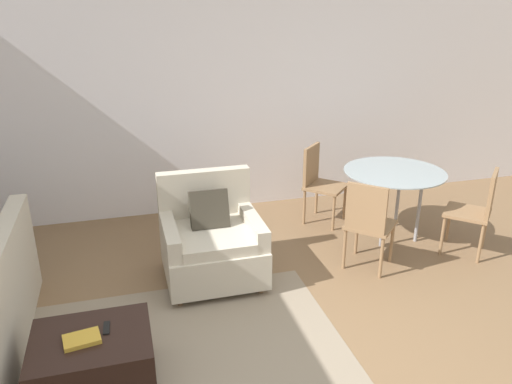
{
  "coord_description": "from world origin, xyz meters",
  "views": [
    {
      "loc": [
        -1.02,
        -2.44,
        2.44
      ],
      "look_at": [
        0.16,
        1.8,
        0.75
      ],
      "focal_mm": 35.0,
      "sensor_mm": 36.0,
      "label": 1
    }
  ],
  "objects_px": {
    "armchair": "(211,242)",
    "dining_table": "(394,179)",
    "ottoman": "(93,359)",
    "dining_chair_near_right": "(478,207)",
    "book_stack": "(82,339)",
    "dining_chair_near_left": "(368,220)",
    "tv_remote_primary": "(106,328)",
    "dining_chair_far_left": "(319,179)"
  },
  "relations": [
    {
      "from": "ottoman",
      "to": "armchair",
      "type": "bearing_deg",
      "value": 49.52
    },
    {
      "from": "tv_remote_primary",
      "to": "armchair",
      "type": "bearing_deg",
      "value": 50.8
    },
    {
      "from": "dining_table",
      "to": "dining_chair_near_left",
      "type": "height_order",
      "value": "dining_chair_near_left"
    },
    {
      "from": "ottoman",
      "to": "book_stack",
      "type": "relative_size",
      "value": 3.07
    },
    {
      "from": "ottoman",
      "to": "dining_chair_near_right",
      "type": "height_order",
      "value": "dining_chair_near_right"
    },
    {
      "from": "armchair",
      "to": "dining_table",
      "type": "bearing_deg",
      "value": 9.25
    },
    {
      "from": "armchair",
      "to": "ottoman",
      "type": "relative_size",
      "value": 1.23
    },
    {
      "from": "ottoman",
      "to": "dining_chair_far_left",
      "type": "xyz_separation_m",
      "value": [
        2.48,
        2.15,
        0.3
      ]
    },
    {
      "from": "tv_remote_primary",
      "to": "ottoman",
      "type": "bearing_deg",
      "value": -145.95
    },
    {
      "from": "book_stack",
      "to": "dining_chair_near_left",
      "type": "bearing_deg",
      "value": 20.92
    },
    {
      "from": "armchair",
      "to": "dining_chair_near_right",
      "type": "distance_m",
      "value": 2.67
    },
    {
      "from": "armchair",
      "to": "dining_table",
      "type": "xyz_separation_m",
      "value": [
        2.05,
        0.33,
        0.31
      ]
    },
    {
      "from": "tv_remote_primary",
      "to": "dining_chair_far_left",
      "type": "xyz_separation_m",
      "value": [
        2.38,
        2.08,
        0.12
      ]
    },
    {
      "from": "ottoman",
      "to": "book_stack",
      "type": "bearing_deg",
      "value": -151.69
    },
    {
      "from": "book_stack",
      "to": "dining_table",
      "type": "bearing_deg",
      "value": 26.63
    },
    {
      "from": "dining_table",
      "to": "dining_chair_near_right",
      "type": "xyz_separation_m",
      "value": [
        0.6,
        -0.6,
        -0.15
      ]
    },
    {
      "from": "tv_remote_primary",
      "to": "dining_table",
      "type": "distance_m",
      "value": 3.34
    },
    {
      "from": "dining_table",
      "to": "armchair",
      "type": "bearing_deg",
      "value": -170.75
    },
    {
      "from": "dining_chair_far_left",
      "to": "dining_table",
      "type": "bearing_deg",
      "value": -45.0
    },
    {
      "from": "book_stack",
      "to": "dining_chair_near_left",
      "type": "xyz_separation_m",
      "value": [
        2.53,
        0.97,
        0.11
      ]
    },
    {
      "from": "armchair",
      "to": "dining_table",
      "type": "height_order",
      "value": "armchair"
    },
    {
      "from": "book_stack",
      "to": "dining_chair_far_left",
      "type": "relative_size",
      "value": 0.28
    },
    {
      "from": "dining_chair_near_left",
      "to": "dining_table",
      "type": "bearing_deg",
      "value": 45.0
    },
    {
      "from": "tv_remote_primary",
      "to": "dining_table",
      "type": "bearing_deg",
      "value": 26.33
    },
    {
      "from": "ottoman",
      "to": "dining_chair_near_left",
      "type": "bearing_deg",
      "value": 20.76
    },
    {
      "from": "tv_remote_primary",
      "to": "book_stack",
      "type": "bearing_deg",
      "value": -147.75
    },
    {
      "from": "tv_remote_primary",
      "to": "dining_chair_near_left",
      "type": "bearing_deg",
      "value": 20.12
    },
    {
      "from": "book_stack",
      "to": "dining_chair_far_left",
      "type": "bearing_deg",
      "value": 40.71
    },
    {
      "from": "dining_chair_near_left",
      "to": "dining_chair_near_right",
      "type": "bearing_deg",
      "value": 0.0
    },
    {
      "from": "armchair",
      "to": "dining_chair_near_right",
      "type": "xyz_separation_m",
      "value": [
        2.65,
        -0.27,
        0.16
      ]
    },
    {
      "from": "dining_table",
      "to": "book_stack",
      "type": "bearing_deg",
      "value": -153.37
    },
    {
      "from": "book_stack",
      "to": "dining_table",
      "type": "height_order",
      "value": "dining_table"
    },
    {
      "from": "tv_remote_primary",
      "to": "dining_chair_far_left",
      "type": "relative_size",
      "value": 0.16
    },
    {
      "from": "dining_chair_near_left",
      "to": "dining_chair_near_right",
      "type": "relative_size",
      "value": 1.0
    },
    {
      "from": "dining_chair_near_left",
      "to": "dining_chair_far_left",
      "type": "relative_size",
      "value": 1.0
    },
    {
      "from": "dining_chair_near_left",
      "to": "dining_chair_near_right",
      "type": "xyz_separation_m",
      "value": [
        1.21,
        0.0,
        0.0
      ]
    },
    {
      "from": "dining_chair_far_left",
      "to": "book_stack",
      "type": "bearing_deg",
      "value": -139.29
    },
    {
      "from": "ottoman",
      "to": "tv_remote_primary",
      "type": "bearing_deg",
      "value": 34.05
    },
    {
      "from": "dining_table",
      "to": "dining_chair_near_left",
      "type": "xyz_separation_m",
      "value": [
        -0.6,
        -0.6,
        -0.15
      ]
    },
    {
      "from": "dining_chair_near_left",
      "to": "dining_chair_far_left",
      "type": "distance_m",
      "value": 1.21
    },
    {
      "from": "book_stack",
      "to": "dining_chair_near_left",
      "type": "distance_m",
      "value": 2.71
    },
    {
      "from": "dining_chair_near_right",
      "to": "dining_chair_far_left",
      "type": "height_order",
      "value": "same"
    }
  ]
}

